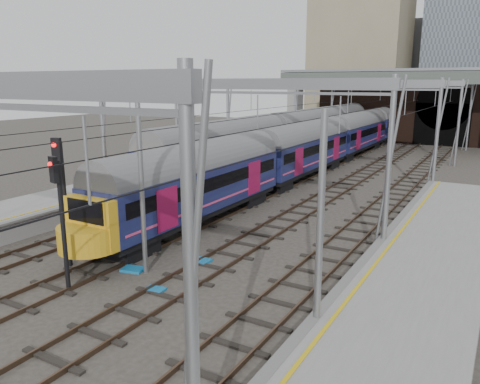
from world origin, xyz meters
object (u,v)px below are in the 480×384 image
Objects in this scene: train_main at (335,139)px; signal_near_centre at (60,209)px; train_second at (307,132)px; signal_near_left at (63,188)px.

signal_near_centre is at bearing -88.81° from train_main.
train_second is at bearing 143.97° from train_main.
signal_near_left is at bearing -85.39° from train_second.
train_second is 9.30× the size of signal_near_left.
train_main is at bearing 73.15° from signal_near_left.
train_main is 1.19× the size of train_second.
signal_near_centre reaches higher than train_main.
signal_near_left is at bearing 151.81° from signal_near_centre.
train_second is (-4.00, 2.91, 0.19)m from train_main.
signal_near_left is 1.07× the size of signal_near_centre.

